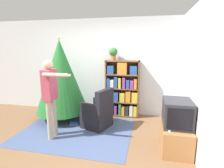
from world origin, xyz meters
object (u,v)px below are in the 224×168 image
object	(u,v)px
armchair	(98,114)
standing_person	(51,93)
television	(177,113)
potted_plant	(113,53)
bookshelf	(122,90)
christmas_tree	(61,76)

from	to	relation	value
armchair	standing_person	distance (m)	1.19
armchair	standing_person	xyz separation A→B (m)	(-0.78, -0.65, 0.62)
television	potted_plant	distance (m)	2.26
bookshelf	potted_plant	world-z (taller)	potted_plant
television	standing_person	bearing A→B (deg)	-178.33
bookshelf	television	size ratio (longest dim) A/B	2.54
television	armchair	size ratio (longest dim) A/B	0.64
bookshelf	armchair	distance (m)	1.02
christmas_tree	armchair	bearing A→B (deg)	-16.29
potted_plant	christmas_tree	bearing A→B (deg)	-156.91
television	christmas_tree	size ratio (longest dim) A/B	0.28
armchair	christmas_tree	bearing A→B (deg)	-86.76
armchair	bookshelf	bearing A→B (deg)	171.49
armchair	potted_plant	xyz separation A→B (m)	(0.18, 0.84, 1.37)
standing_person	potted_plant	bearing A→B (deg)	145.36
bookshelf	standing_person	distance (m)	1.93
armchair	potted_plant	bearing A→B (deg)	-172.90
armchair	television	bearing A→B (deg)	89.92
christmas_tree	standing_person	size ratio (longest dim) A/B	1.31
armchair	standing_person	bearing A→B (deg)	-30.57
christmas_tree	standing_person	distance (m)	1.01
bookshelf	armchair	xyz separation A→B (m)	(-0.44, -0.83, -0.41)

